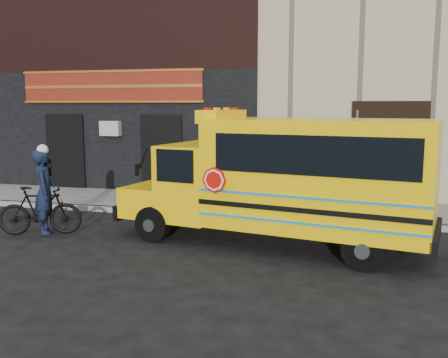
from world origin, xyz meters
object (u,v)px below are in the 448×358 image
school_bus (289,177)px  bicycle (40,211)px  cyclist (45,193)px  sign_pole (355,162)px

school_bus → bicycle: size_ratio=3.75×
school_bus → cyclist: bearing=-175.1°
sign_pole → bicycle: sign_pole is taller
bicycle → cyclist: (0.15, 0.02, 0.41)m
school_bus → bicycle: 5.86m
sign_pole → cyclist: 7.56m
sign_pole → cyclist: (-6.98, -2.82, -0.63)m
school_bus → sign_pole: bearing=59.7°
sign_pole → bicycle: bearing=-158.3°
sign_pole → school_bus: bearing=-120.3°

